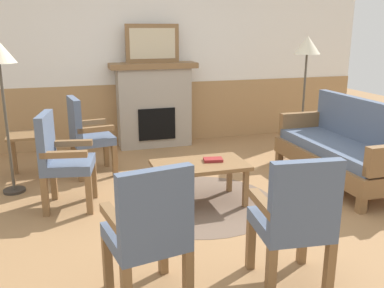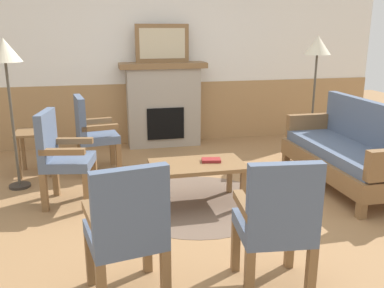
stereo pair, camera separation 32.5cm
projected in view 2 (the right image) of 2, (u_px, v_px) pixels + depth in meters
ground_plane at (199, 203)px, 4.41m from camera, size 14.00×14.00×0.00m
wall_back at (160, 59)px, 6.50m from camera, size 7.20×0.14×2.70m
fireplace at (163, 104)px, 6.44m from camera, size 1.30×0.44×1.28m
framed_picture at (162, 43)px, 6.20m from camera, size 0.80×0.04×0.56m
couch at (347, 152)px, 4.81m from camera, size 0.70×1.80×0.98m
coffee_table at (197, 169)px, 4.30m from camera, size 0.96×0.56×0.44m
round_rug at (197, 203)px, 4.40m from camera, size 1.61×1.61×0.01m
book_on_table at (211, 160)px, 4.34m from camera, size 0.21×0.16×0.03m
armchair_near_fireplace at (61, 154)px, 4.28m from camera, size 0.56×0.56×0.98m
armchair_by_window_left at (92, 131)px, 5.22m from camera, size 0.55×0.55×0.98m
armchair_front_left at (277, 220)px, 2.80m from camera, size 0.53×0.53×0.98m
armchair_front_center at (127, 227)px, 2.70m from camera, size 0.56×0.56×0.98m
side_table at (35, 140)px, 5.20m from camera, size 0.44×0.44×0.55m
floor_lamp_by_couch at (317, 53)px, 5.70m from camera, size 0.36×0.36×1.68m
floor_lamp_by_chairs at (5, 60)px, 4.47m from camera, size 0.36×0.36×1.68m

